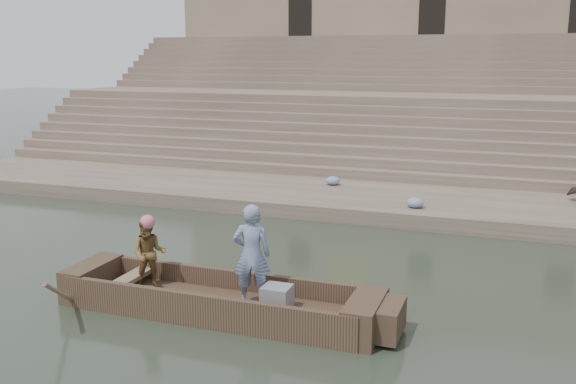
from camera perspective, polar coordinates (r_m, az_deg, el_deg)
The scene contains 11 objects.
ground at distance 10.69m, azimuth 5.15°, elevation -11.61°, with size 120.00×120.00×0.00m, color #2B3427.
lower_landing at distance 18.12m, azimuth 11.67°, elevation -1.14°, with size 32.00×4.00×0.40m, color gray.
mid_landing at distance 25.26m, azimuth 14.31°, elevation 5.24°, with size 32.00×3.00×2.80m, color gray.
upper_landing at distance 32.11m, azimuth 15.72°, elevation 8.73°, with size 32.00×3.00×5.20m, color gray.
ghat_steps at distance 26.89m, azimuth 14.73°, elevation 6.48°, with size 32.00×11.00×5.20m.
building_wall at distance 36.08m, azimuth 16.52°, elevation 13.80°, with size 32.00×5.07×11.20m.
main_rowboat at distance 11.04m, azimuth -6.29°, elevation -10.22°, with size 5.00×1.30×0.22m, color brown.
rowboat_trim at distance 10.88m, azimuth -5.32°, elevation -9.43°, with size 6.04×2.63×1.95m.
standing_man at distance 10.56m, azimuth -3.28°, elevation -5.63°, with size 0.63×0.41×1.72m, color navy.
rowing_man at distance 11.57m, azimuth -12.37°, elevation -5.42°, with size 0.62×0.48×1.28m, color #2C7E2A.
television at distance 10.53m, azimuth -1.07°, elevation -9.47°, with size 0.46×0.42×0.40m.
Camera 1 is at (2.43, -9.47, 4.32)m, focal length 39.58 mm.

